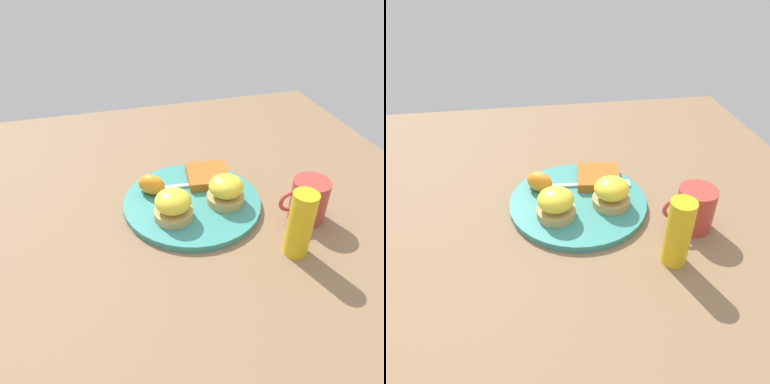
{
  "view_description": "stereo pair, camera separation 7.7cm",
  "coord_description": "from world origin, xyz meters",
  "views": [
    {
      "loc": [
        0.17,
        0.61,
        0.48
      ],
      "look_at": [
        0.0,
        0.0,
        0.03
      ],
      "focal_mm": 35.0,
      "sensor_mm": 36.0,
      "label": 1
    },
    {
      "loc": [
        0.1,
        0.62,
        0.48
      ],
      "look_at": [
        0.0,
        0.0,
        0.03
      ],
      "focal_mm": 35.0,
      "sensor_mm": 36.0,
      "label": 2
    }
  ],
  "objects": [
    {
      "name": "ground_plane",
      "position": [
        0.0,
        0.0,
        0.0
      ],
      "size": [
        1.1,
        1.1,
        0.0
      ],
      "primitive_type": "plane",
      "color": "#846647"
    },
    {
      "name": "plate",
      "position": [
        0.0,
        0.0,
        0.01
      ],
      "size": [
        0.29,
        0.29,
        0.01
      ],
      "primitive_type": "cylinder",
      "color": "teal",
      "rests_on": "ground_plane"
    },
    {
      "name": "sandwich_benedict_left",
      "position": [
        0.05,
        0.05,
        0.04
      ],
      "size": [
        0.08,
        0.08,
        0.06
      ],
      "color": "tan",
      "rests_on": "plate"
    },
    {
      "name": "sandwich_benedict_right",
      "position": [
        -0.06,
        0.03,
        0.04
      ],
      "size": [
        0.08,
        0.08,
        0.06
      ],
      "color": "tan",
      "rests_on": "plate"
    },
    {
      "name": "hashbrown_patty",
      "position": [
        -0.06,
        -0.07,
        0.02
      ],
      "size": [
        0.11,
        0.11,
        0.02
      ],
      "primitive_type": "cube",
      "rotation": [
        0.0,
        0.0,
        -0.14
      ],
      "color": "#AC5E1F",
      "rests_on": "plate"
    },
    {
      "name": "orange_wedge",
      "position": [
        0.08,
        -0.05,
        0.04
      ],
      "size": [
        0.07,
        0.06,
        0.04
      ],
      "primitive_type": "ellipsoid",
      "rotation": [
        0.0,
        0.0,
        5.65
      ],
      "color": "orange",
      "rests_on": "plate"
    },
    {
      "name": "fork",
      "position": [
        -0.03,
        -0.05,
        0.02
      ],
      "size": [
        0.22,
        0.04,
        0.0
      ],
      "color": "silver",
      "rests_on": "plate"
    },
    {
      "name": "cup",
      "position": [
        -0.21,
        0.1,
        0.04
      ],
      "size": [
        0.1,
        0.07,
        0.09
      ],
      "color": "#B23D33",
      "rests_on": "ground_plane"
    },
    {
      "name": "condiment_bottle",
      "position": [
        -0.14,
        0.18,
        0.06
      ],
      "size": [
        0.04,
        0.04,
        0.13
      ],
      "primitive_type": "cylinder",
      "color": "gold",
      "rests_on": "ground_plane"
    }
  ]
}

